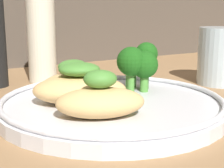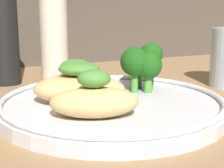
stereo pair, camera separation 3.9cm
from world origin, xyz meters
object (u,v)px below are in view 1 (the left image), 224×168
Objects in this scene: broccoli_bunch at (137,62)px; sauce_bottle at (41,34)px; plate at (112,104)px; drinking_glass at (222,56)px.

sauce_bottle is (-6.45, 17.95, 2.65)cm from broccoli_bunch.
broccoli_bunch is (5.48, 3.08, 4.07)cm from plate.
plate is 4.04× the size of broccoli_bunch.
drinking_glass reaches higher than broccoli_bunch.
sauce_bottle is 29.10cm from drinking_glass.
sauce_bottle reaches higher than broccoli_bunch.
drinking_glass reaches higher than plate.
sauce_bottle is at bearing 109.76° from broccoli_bunch.
drinking_glass is (23.85, -16.35, -3.24)cm from sauce_bottle.
plate is 1.61× the size of sauce_bottle.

